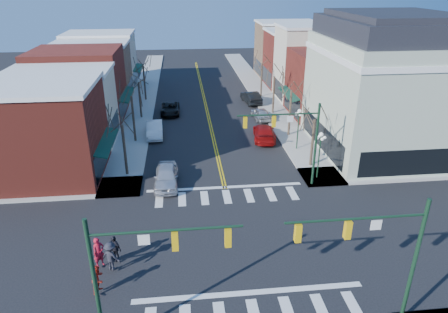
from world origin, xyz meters
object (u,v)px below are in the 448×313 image
object	(u,v)px
car_left_mid	(155,129)
pedestrian_red_b	(98,279)
car_right_mid	(261,114)
pedestrian_dark_b	(111,256)
lamppost_corner	(320,148)
lamppost_midblock	(299,122)
car_right_far	(251,97)
car_left_far	(170,109)
pedestrian_red_a	(99,252)
pedestrian_dark_a	(115,248)
victorian_corner	(387,85)
car_left_near	(166,176)
car_right_near	(264,133)

from	to	relation	value
car_left_mid	pedestrian_red_b	distance (m)	24.27
car_right_mid	pedestrian_dark_b	world-z (taller)	pedestrian_dark_b
lamppost_corner	lamppost_midblock	xyz separation A→B (m)	(0.00, 6.50, 0.00)
car_right_far	car_left_far	bearing A→B (deg)	10.54
car_left_mid	pedestrian_red_a	xyz separation A→B (m)	(-2.21, -21.94, 0.32)
car_right_mid	car_left_mid	bearing A→B (deg)	13.72
car_left_far	pedestrian_red_a	bearing A→B (deg)	-96.34
lamppost_corner	pedestrian_red_a	world-z (taller)	lamppost_corner
car_left_mid	pedestrian_red_b	bearing A→B (deg)	-97.07
car_left_mid	car_left_far	world-z (taller)	car_left_mid
pedestrian_red_a	pedestrian_dark_a	bearing A→B (deg)	-10.52
victorian_corner	car_left_far	xyz separation A→B (m)	(-21.30, 13.81, -5.96)
lamppost_midblock	car_left_mid	bearing A→B (deg)	159.51
lamppost_midblock	pedestrian_red_a	size ratio (longest dim) A/B	2.22
car_left_mid	pedestrian_dark_b	size ratio (longest dim) A/B	2.57
car_left_near	pedestrian_red_b	xyz separation A→B (m)	(-3.42, -12.52, 0.20)
lamppost_corner	car_right_far	distance (m)	23.70
car_left_near	pedestrian_dark_b	world-z (taller)	pedestrian_dark_b
car_left_near	car_left_far	bearing A→B (deg)	90.95
victorian_corner	car_left_far	size ratio (longest dim) A/B	2.84
car_left_far	car_right_near	distance (m)	14.42
car_left_near	lamppost_midblock	bearing A→B (deg)	26.62
car_left_far	pedestrian_red_a	size ratio (longest dim) A/B	2.57
pedestrian_red_a	car_right_near	bearing A→B (deg)	15.92
pedestrian_red_a	car_left_near	bearing A→B (deg)	31.41
car_left_near	pedestrian_red_a	size ratio (longest dim) A/B	2.50
pedestrian_red_b	pedestrian_dark_a	distance (m)	2.76
car_right_far	pedestrian_red_b	xyz separation A→B (m)	(-14.67, -35.78, 0.19)
car_left_mid	pedestrian_dark_a	size ratio (longest dim) A/B	2.80
lamppost_corner	lamppost_midblock	world-z (taller)	same
victorian_corner	pedestrian_red_b	bearing A→B (deg)	-143.62
lamppost_corner	car_right_mid	size ratio (longest dim) A/B	1.00
car_left_near	car_left_far	distance (m)	19.53
car_right_near	pedestrian_red_b	size ratio (longest dim) A/B	3.15
car_right_near	pedestrian_dark_b	bearing A→B (deg)	64.22
pedestrian_red_a	pedestrian_dark_a	size ratio (longest dim) A/B	1.13
lamppost_midblock	victorian_corner	bearing A→B (deg)	-3.45
victorian_corner	car_left_near	world-z (taller)	victorian_corner
lamppost_corner	car_right_mid	xyz separation A→B (m)	(-1.80, 16.38, -2.22)
car_right_far	pedestrian_red_a	xyz separation A→B (m)	(-15.01, -33.52, 0.29)
victorian_corner	car_right_far	bearing A→B (deg)	119.94
car_left_near	car_left_mid	size ratio (longest dim) A/B	1.00
car_right_mid	pedestrian_dark_b	size ratio (longest dim) A/B	2.29
car_right_far	pedestrian_red_b	bearing A→B (deg)	59.83
lamppost_midblock	car_right_far	bearing A→B (deg)	96.03
lamppost_corner	pedestrian_dark_b	distance (m)	19.21
victorian_corner	car_left_mid	size ratio (longest dim) A/B	2.93
pedestrian_red_a	pedestrian_dark_b	distance (m)	0.88
lamppost_corner	lamppost_midblock	size ratio (longest dim) A/B	1.00
lamppost_corner	pedestrian_red_a	distance (m)	19.64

